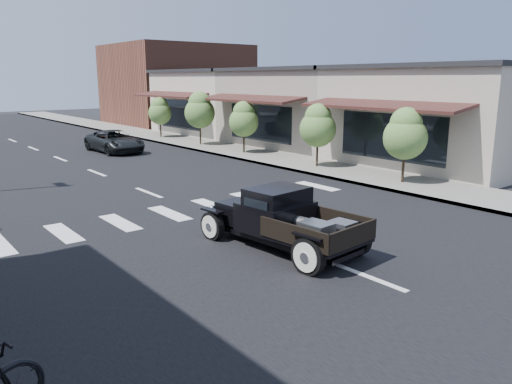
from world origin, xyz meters
TOP-DOWN VIEW (x-y plane):
  - ground at (0.00, 0.00)m, footprint 120.00×120.00m
  - road at (0.00, 15.00)m, footprint 14.00×80.00m
  - road_markings at (0.00, 10.00)m, footprint 12.00×60.00m
  - sidewalk_right at (8.50, 15.00)m, footprint 3.00×80.00m
  - storefront_near at (15.00, 4.00)m, footprint 10.00×9.00m
  - storefront_mid at (15.00, 13.00)m, footprint 10.00×9.00m
  - storefront_far at (15.00, 22.00)m, footprint 10.00×9.00m
  - far_building_right at (15.50, 32.00)m, footprint 11.00×10.00m
  - small_tree_a at (8.30, 2.08)m, footprint 1.66×1.66m
  - small_tree_b at (8.30, 6.72)m, footprint 1.64×1.64m
  - small_tree_c at (8.30, 12.26)m, footprint 1.59×1.59m
  - small_tree_d at (8.30, 16.66)m, footprint 1.83×1.83m
  - small_tree_e at (8.30, 21.75)m, footprint 1.56×1.56m
  - hotrod_pickup at (-0.18, -0.54)m, footprint 2.47×4.58m
  - second_car at (3.24, 17.64)m, footprint 2.14×4.44m

SIDE VIEW (x-z plane):
  - ground at x=0.00m, z-range 0.00..0.00m
  - road_markings at x=0.00m, z-range -0.03..0.03m
  - road at x=0.00m, z-range 0.00..0.02m
  - sidewalk_right at x=8.50m, z-range 0.00..0.15m
  - second_car at x=3.24m, z-range 0.00..1.22m
  - hotrod_pickup at x=-0.18m, z-range 0.00..1.53m
  - small_tree_e at x=8.30m, z-range 0.15..2.75m
  - small_tree_c at x=8.30m, z-range 0.15..2.80m
  - small_tree_b at x=8.30m, z-range 0.15..2.88m
  - small_tree_a at x=8.30m, z-range 0.15..2.91m
  - small_tree_d at x=8.30m, z-range 0.15..3.20m
  - storefront_near at x=15.00m, z-range 0.00..4.50m
  - storefront_mid at x=15.00m, z-range 0.00..4.50m
  - storefront_far at x=15.00m, z-range 0.00..4.50m
  - far_building_right at x=15.50m, z-range 0.00..7.00m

